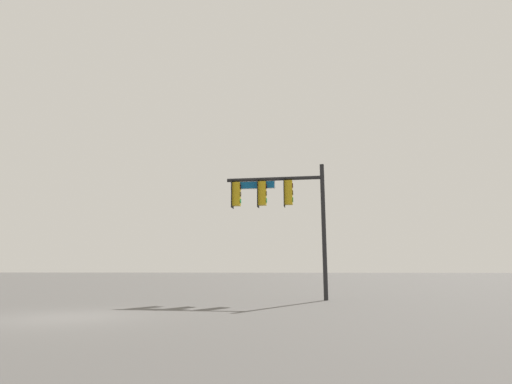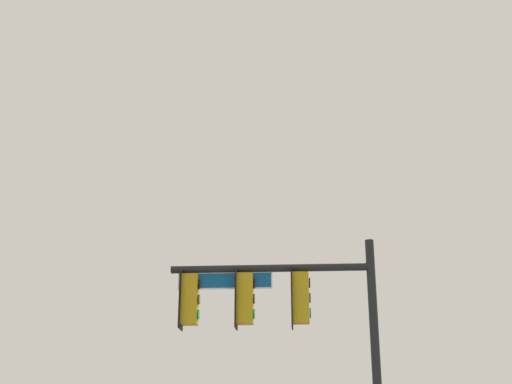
{
  "view_description": "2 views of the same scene",
  "coord_description": "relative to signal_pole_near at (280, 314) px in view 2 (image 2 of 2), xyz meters",
  "views": [
    {
      "loc": [
        -6.67,
        10.52,
        1.27
      ],
      "look_at": [
        -4.17,
        -7.4,
        4.82
      ],
      "focal_mm": 28.0,
      "sensor_mm": 36.0,
      "label": 1
    },
    {
      "loc": [
        -5.53,
        7.92,
        1.65
      ],
      "look_at": [
        -4.76,
        -6.26,
        6.8
      ],
      "focal_mm": 50.0,
      "sensor_mm": 36.0,
      "label": 2
    }
  ],
  "objects": [
    {
      "name": "signal_pole_near",
      "position": [
        0.0,
        0.0,
        0.0
      ],
      "size": [
        4.51,
        0.55,
        6.02
      ],
      "color": "black",
      "rests_on": "ground_plane"
    }
  ]
}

